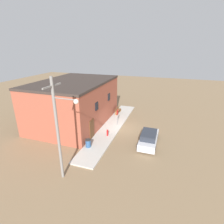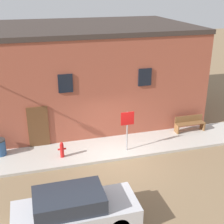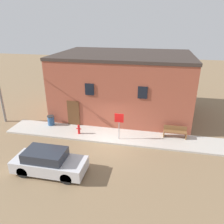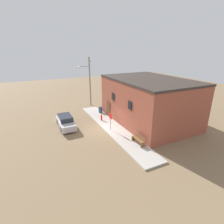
{
  "view_description": "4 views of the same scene",
  "coord_description": "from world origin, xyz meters",
  "views": [
    {
      "loc": [
        -18.64,
        -5.16,
        9.39
      ],
      "look_at": [
        0.01,
        1.14,
        2.0
      ],
      "focal_mm": 28.0,
      "sensor_mm": 36.0,
      "label": 1
    },
    {
      "loc": [
        -3.66,
        -11.99,
        7.58
      ],
      "look_at": [
        0.01,
        1.14,
        2.0
      ],
      "focal_mm": 50.0,
      "sensor_mm": 36.0,
      "label": 2
    },
    {
      "loc": [
        2.99,
        -13.01,
        8.03
      ],
      "look_at": [
        0.01,
        1.14,
        2.0
      ],
      "focal_mm": 35.0,
      "sensor_mm": 36.0,
      "label": 3
    },
    {
      "loc": [
        16.95,
        -7.08,
        8.79
      ],
      "look_at": [
        0.01,
        1.14,
        2.0
      ],
      "focal_mm": 28.0,
      "sensor_mm": 36.0,
      "label": 4
    }
  ],
  "objects": [
    {
      "name": "parked_car",
      "position": [
        -2.64,
        -3.69,
        0.68
      ],
      "size": [
        4.14,
        1.64,
        1.41
      ],
      "color": "black",
      "rests_on": "ground"
    },
    {
      "name": "fire_hydrant",
      "position": [
        -2.48,
        0.83,
        0.51
      ],
      "size": [
        0.38,
        0.18,
        0.76
      ],
      "color": "red",
      "rests_on": "sidewalk"
    },
    {
      "name": "sidewalk",
      "position": [
        0.0,
        1.14,
        0.07
      ],
      "size": [
        16.3,
        2.28,
        0.13
      ],
      "color": "#BCB7AD",
      "rests_on": "ground"
    },
    {
      "name": "brick_building",
      "position": [
        0.04,
        6.15,
        2.74
      ],
      "size": [
        11.59,
        7.86,
        5.47
      ],
      "color": "#9E4C38",
      "rests_on": "ground"
    },
    {
      "name": "trash_bin",
      "position": [
        -5.25,
        1.83,
        0.53
      ],
      "size": [
        0.56,
        0.56,
        0.8
      ],
      "color": "#2D517F",
      "rests_on": "sidewalk"
    },
    {
      "name": "ground_plane",
      "position": [
        0.0,
        0.0,
        0.0
      ],
      "size": [
        80.0,
        80.0,
        0.0
      ],
      "primitive_type": "plane",
      "color": "#846B4C"
    },
    {
      "name": "stop_sign",
      "position": [
        0.62,
        0.65,
        1.52
      ],
      "size": [
        0.65,
        0.06,
        1.99
      ],
      "color": "gray",
      "rests_on": "sidewalk"
    },
    {
      "name": "utility_pole",
      "position": [
        -9.57,
        1.72,
        4.26
      ],
      "size": [
        1.8,
        1.89,
        7.69
      ],
      "color": "gray",
      "rests_on": "ground"
    },
    {
      "name": "bench",
      "position": [
        4.59,
        1.78,
        0.57
      ],
      "size": [
        1.64,
        0.44,
        0.85
      ],
      "color": "brown",
      "rests_on": "sidewalk"
    }
  ]
}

